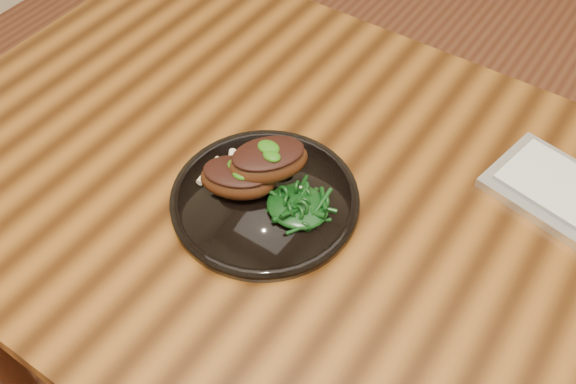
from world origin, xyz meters
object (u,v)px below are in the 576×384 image
at_px(plate, 265,199).
at_px(greens_heap, 298,204).
at_px(desk, 422,288).
at_px(lamb_chop_front, 238,178).

height_order(plate, greens_heap, greens_heap).
height_order(desk, greens_heap, greens_heap).
bearing_deg(greens_heap, lamb_chop_front, -171.05).
distance_m(desk, lamb_chop_front, 0.30).
bearing_deg(greens_heap, plate, -174.81).
xyz_separation_m(lamb_chop_front, greens_heap, (0.09, 0.01, -0.01)).
xyz_separation_m(desk, plate, (-0.23, -0.05, 0.09)).
bearing_deg(lamb_chop_front, plate, 13.89).
xyz_separation_m(plate, greens_heap, (0.05, 0.00, 0.02)).
bearing_deg(desk, plate, -167.26).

